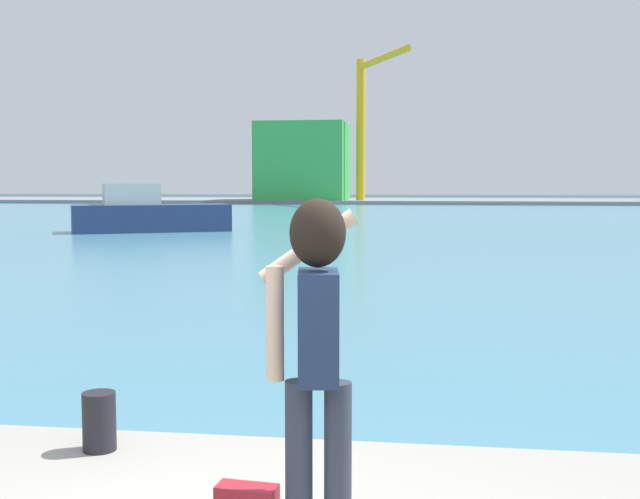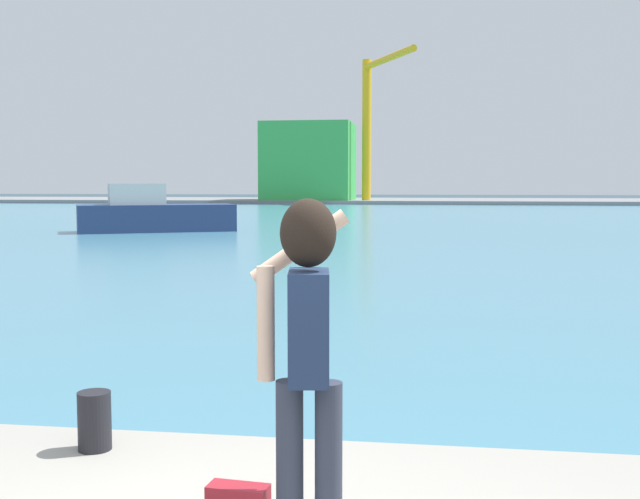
# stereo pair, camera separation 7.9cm
# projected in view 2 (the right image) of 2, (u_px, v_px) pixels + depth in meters

# --- Properties ---
(ground_plane) EXTENTS (220.00, 220.00, 0.00)m
(ground_plane) POSITION_uv_depth(u_px,v_px,m) (423.00, 218.00, 52.94)
(ground_plane) COLOR #334751
(harbor_water) EXTENTS (140.00, 100.00, 0.02)m
(harbor_water) POSITION_uv_depth(u_px,v_px,m) (424.00, 216.00, 54.91)
(harbor_water) COLOR teal
(harbor_water) RESTS_ON ground_plane
(far_shore_dock) EXTENTS (140.00, 20.00, 0.42)m
(far_shore_dock) POSITION_uv_depth(u_px,v_px,m) (430.00, 201.00, 94.31)
(far_shore_dock) COLOR gray
(far_shore_dock) RESTS_ON ground_plane
(person_photographer) EXTENTS (0.53, 0.55, 1.74)m
(person_photographer) POSITION_uv_depth(u_px,v_px,m) (307.00, 333.00, 3.93)
(person_photographer) COLOR #2D3342
(person_photographer) RESTS_ON quay_promenade
(harbor_bollard) EXTENTS (0.23, 0.23, 0.40)m
(harbor_bollard) POSITION_uv_depth(u_px,v_px,m) (95.00, 421.00, 5.35)
(harbor_bollard) COLOR black
(harbor_bollard) RESTS_ON quay_promenade
(boat_moored) EXTENTS (7.64, 5.53, 2.28)m
(boat_moored) POSITION_uv_depth(u_px,v_px,m) (153.00, 214.00, 37.55)
(boat_moored) COLOR navy
(boat_moored) RESTS_ON harbor_water
(warehouse_left) EXTENTS (10.11, 8.71, 8.83)m
(warehouse_left) POSITION_uv_depth(u_px,v_px,m) (309.00, 162.00, 90.99)
(warehouse_left) COLOR green
(warehouse_left) RESTS_ON far_shore_dock
(port_crane) EXTENTS (6.38, 12.20, 15.68)m
(port_crane) POSITION_uv_depth(u_px,v_px,m) (373.00, 111.00, 86.40)
(port_crane) COLOR yellow
(port_crane) RESTS_ON far_shore_dock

